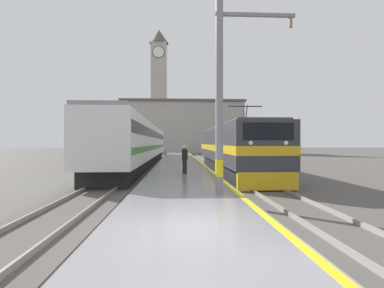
% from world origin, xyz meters
% --- Properties ---
extents(ground_plane, '(200.00, 200.00, 0.00)m').
position_xyz_m(ground_plane, '(0.00, 30.00, 0.00)').
color(ground_plane, '#514C47').
extents(platform, '(4.01, 140.00, 0.42)m').
position_xyz_m(platform, '(0.00, 25.00, 0.21)').
color(platform, gray).
rests_on(platform, ground).
extents(rail_track_near, '(2.83, 140.00, 0.16)m').
position_xyz_m(rail_track_near, '(3.75, 25.00, 0.03)').
color(rail_track_near, '#514C47').
rests_on(rail_track_near, ground).
extents(rail_track_far, '(2.83, 140.00, 0.16)m').
position_xyz_m(rail_track_far, '(-3.85, 25.00, 0.03)').
color(rail_track_far, '#514C47').
rests_on(rail_track_far, ground).
extents(locomotive_train, '(2.92, 18.43, 4.42)m').
position_xyz_m(locomotive_train, '(3.75, 15.92, 1.77)').
color(locomotive_train, black).
rests_on(locomotive_train, ground).
extents(passenger_train, '(2.92, 33.70, 4.10)m').
position_xyz_m(passenger_train, '(-3.85, 24.03, 2.20)').
color(passenger_train, black).
rests_on(passenger_train, ground).
extents(catenary_mast, '(2.87, 0.29, 7.15)m').
position_xyz_m(catenary_mast, '(1.29, 4.22, 3.98)').
color(catenary_mast, gray).
rests_on(catenary_mast, platform).
extents(person_on_platform, '(0.34, 0.34, 1.63)m').
position_xyz_m(person_on_platform, '(0.15, 11.24, 1.27)').
color(person_on_platform, '#23232D').
rests_on(person_on_platform, platform).
extents(clock_tower, '(4.72, 4.72, 30.05)m').
position_xyz_m(clock_tower, '(-4.66, 67.69, 15.84)').
color(clock_tower, '#ADA393').
rests_on(clock_tower, ground).
extents(station_building, '(26.69, 7.02, 11.44)m').
position_xyz_m(station_building, '(1.05, 59.59, 5.75)').
color(station_building, '#A8A399').
rests_on(station_building, ground).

